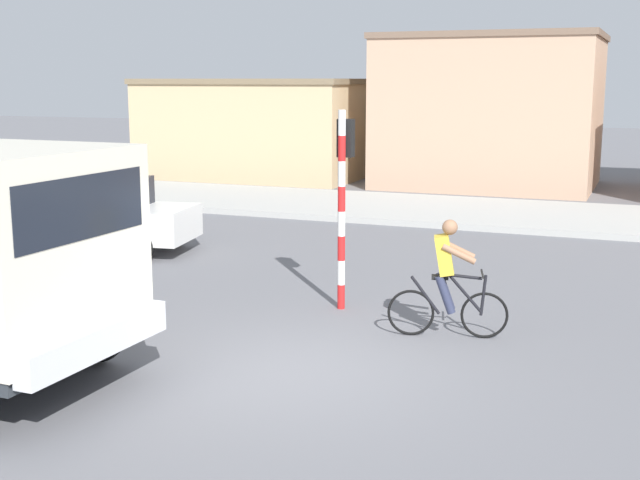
{
  "coord_description": "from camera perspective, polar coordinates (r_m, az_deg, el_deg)",
  "views": [
    {
      "loc": [
        4.12,
        -9.44,
        3.65
      ],
      "look_at": [
        -0.68,
        2.5,
        1.2
      ],
      "focal_mm": 47.17,
      "sensor_mm": 36.0,
      "label": 1
    }
  ],
  "objects": [
    {
      "name": "ground_plane",
      "position": [
        10.93,
        -1.6,
        -8.74
      ],
      "size": [
        120.0,
        120.0,
        0.0
      ],
      "primitive_type": "plane",
      "color": "slate"
    },
    {
      "name": "sidewalk_far",
      "position": [
        23.4,
        11.51,
        1.79
      ],
      "size": [
        80.0,
        5.0,
        0.16
      ],
      "primitive_type": "cube",
      "color": "#ADADA8",
      "rests_on": "ground"
    },
    {
      "name": "cyclist",
      "position": [
        12.15,
        8.65,
        -2.6
      ],
      "size": [
        1.69,
        0.59,
        1.72
      ],
      "color": "black",
      "rests_on": "ground"
    },
    {
      "name": "traffic_light_pole",
      "position": [
        13.38,
        1.59,
        3.98
      ],
      "size": [
        0.24,
        0.43,
        3.2
      ],
      "color": "red",
      "rests_on": "ground"
    },
    {
      "name": "car_red_near",
      "position": [
        18.73,
        -14.75,
        1.72
      ],
      "size": [
        4.23,
        2.38,
        1.6
      ],
      "color": "white",
      "rests_on": "ground"
    },
    {
      "name": "building_corner_left",
      "position": [
        33.24,
        -3.54,
        7.68
      ],
      "size": [
        8.23,
        7.15,
        3.71
      ],
      "color": "#D1B284",
      "rests_on": "ground"
    },
    {
      "name": "building_mid_block",
      "position": [
        30.1,
        11.48,
        8.57
      ],
      "size": [
        7.3,
        5.89,
        5.19
      ],
      "color": "tan",
      "rests_on": "ground"
    }
  ]
}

